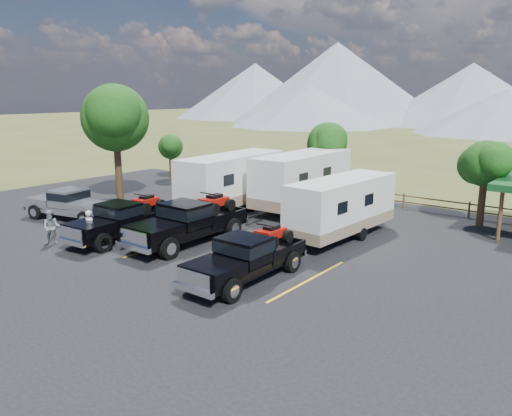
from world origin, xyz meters
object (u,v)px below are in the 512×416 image
Objects in this scene: trailer_center at (302,180)px; pickup_silver at (71,204)px; tree_big_nw at (115,118)px; rig_center at (189,221)px; rig_left at (123,219)px; person_a at (90,228)px; rig_right at (247,256)px; person_b at (52,228)px; trailer_right at (342,207)px; trailer_left at (232,181)px.

trailer_center is 13.92m from pickup_silver.
tree_big_nw is 1.14× the size of rig_center.
person_a is (-0.26, -1.74, -0.13)m from rig_left.
tree_big_nw is at bearing -48.15° from person_a.
trailer_center is at bearing 24.84° from tree_big_nw.
rig_right reaches higher than pickup_silver.
person_b is at bearing -139.83° from rig_center.
person_b is at bearing 30.65° from person_a.
tree_big_nw is 4.61× the size of person_b.
trailer_center reaches higher than person_b.
trailer_right reaches higher than rig_right.
rig_left is 5.53m from pickup_silver.
rig_center is (3.21, 1.50, 0.10)m from rig_left.
trailer_left is at bearing 130.88° from pickup_silver.
tree_big_nw is 10.90m from rig_left.
trailer_right is (5.40, 5.35, 0.49)m from rig_center.
person_b is (-5.30, -13.95, -0.99)m from trailer_center.
rig_left is 0.63× the size of trailer_left.
person_b is at bearing -127.51° from rig_left.
tree_big_nw is at bearing 158.53° from rig_center.
pickup_silver is (-8.71, -0.95, -0.17)m from rig_center.
trailer_left is 11.21m from person_b.
person_a is at bearing -132.54° from trailer_right.
trailer_center reaches higher than trailer_left.
rig_left is 3.72× the size of person_b.
rig_center is 4.03× the size of person_b.
person_a is (7.77, -7.55, -4.69)m from tree_big_nw.
rig_center is 0.78× the size of trailer_right.
rig_right is at bearing -35.12° from person_b.
rig_left is at bearing 10.12° from person_b.
rig_left is 0.92× the size of rig_center.
rig_center is 7.62m from trailer_right.
trailer_center reaches higher than pickup_silver.
trailer_center is 14.96m from person_b.
pickup_silver is 5.72m from person_a.
trailer_right reaches higher than person_b.
rig_right is 8.91m from person_a.
rig_right is 7.51m from trailer_right.
rig_center is 9.67m from trailer_center.
person_b is at bearing -112.57° from trailer_center.
trailer_left is (0.24, 8.16, 0.82)m from rig_left.
tree_big_nw is at bearing -173.04° from trailer_right.
trailer_right is at bearing 101.99° from pickup_silver.
rig_center is at bearing -6.37° from person_b.
tree_big_nw is 9.37m from trailer_left.
trailer_left is 5.89× the size of person_b.
person_b is at bearing -168.71° from rig_right.
pickup_silver is at bearing -174.24° from rig_center.
person_a is (-0.50, -9.90, -0.95)m from trailer_left.
trailer_center is (3.24, 2.97, 0.03)m from trailer_left.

